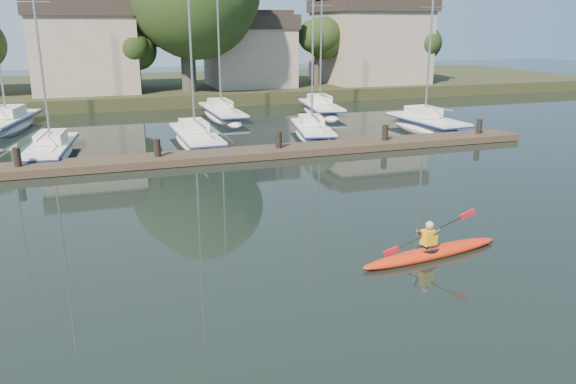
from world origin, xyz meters
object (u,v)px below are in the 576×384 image
object	(u,v)px
sailboat_4	(426,131)
sailboat_5	(7,131)
sailboat_3	(312,138)
sailboat_6	(222,119)
sailboat_2	(196,145)
dock	(220,155)
sailboat_7	(321,115)
sailboat_1	(52,158)
kayak	(431,251)

from	to	relation	value
sailboat_4	sailboat_5	bearing A→B (deg)	157.56
sailboat_3	sailboat_6	xyz separation A→B (m)	(-3.54, 8.80, -0.00)
sailboat_5	sailboat_6	bearing A→B (deg)	12.79
sailboat_4	sailboat_2	bearing A→B (deg)	175.53
dock	sailboat_7	bearing A→B (deg)	50.75
sailboat_2	sailboat_3	bearing A→B (deg)	-1.87
dock	sailboat_1	distance (m)	8.75
sailboat_1	sailboat_6	distance (m)	14.48
kayak	sailboat_1	bearing A→B (deg)	113.92
sailboat_4	sailboat_6	distance (m)	14.42
kayak	sailboat_5	xyz separation A→B (m)	(-14.13, 26.81, -0.38)
sailboat_3	sailboat_4	size ratio (longest dim) A/B	0.91
sailboat_1	sailboat_2	bearing A→B (deg)	13.32
sailboat_2	sailboat_6	xyz separation A→B (m)	(3.41, 8.68, 0.00)
sailboat_1	kayak	bearing A→B (deg)	-50.98
dock	sailboat_4	size ratio (longest dim) A/B	2.64
sailboat_5	sailboat_1	bearing A→B (deg)	-59.36
dock	sailboat_2	world-z (taller)	sailboat_2
dock	sailboat_3	bearing A→B (deg)	34.19
kayak	sailboat_4	xyz separation A→B (m)	(11.25, 18.10, -0.39)
sailboat_1	sailboat_6	bearing A→B (deg)	48.05
sailboat_4	sailboat_6	xyz separation A→B (m)	(-11.31, 8.94, 0.03)
sailboat_4	sailboat_7	world-z (taller)	sailboat_7
dock	sailboat_5	xyz separation A→B (m)	(-11.07, 13.03, -0.40)
kayak	sailboat_4	size ratio (longest dim) A/B	0.37
sailboat_3	sailboat_4	bearing A→B (deg)	10.81
dock	sailboat_6	world-z (taller)	sailboat_6
kayak	sailboat_3	xyz separation A→B (m)	(3.48, 18.23, -0.36)
sailboat_1	sailboat_3	distance (m)	14.48
sailboat_3	sailboat_5	world-z (taller)	sailboat_5
dock	sailboat_1	size ratio (longest dim) A/B	2.67
sailboat_2	kayak	bearing A→B (deg)	-80.16
sailboat_2	sailboat_4	size ratio (longest dim) A/B	1.11
sailboat_3	sailboat_7	size ratio (longest dim) A/B	0.88
sailboat_6	sailboat_7	size ratio (longest dim) A/B	1.13
kayak	sailboat_2	xyz separation A→B (m)	(-3.47, 18.35, -0.36)
kayak	sailboat_3	bearing A→B (deg)	71.03
kayak	dock	world-z (taller)	kayak
sailboat_4	sailboat_6	size ratio (longest dim) A/B	0.85
sailboat_1	sailboat_4	distance (m)	22.24
sailboat_1	sailboat_7	bearing A→B (deg)	33.31
dock	sailboat_6	xyz separation A→B (m)	(3.00, 13.25, -0.38)
dock	sailboat_4	world-z (taller)	sailboat_4
sailboat_1	sailboat_4	world-z (taller)	sailboat_1
sailboat_3	sailboat_7	world-z (taller)	sailboat_7
sailboat_6	sailboat_3	bearing A→B (deg)	-68.69
sailboat_2	sailboat_3	world-z (taller)	sailboat_2
sailboat_1	sailboat_2	size ratio (longest dim) A/B	0.90
sailboat_1	sailboat_3	xyz separation A→B (m)	(14.46, 0.72, -0.00)
kayak	sailboat_4	bearing A→B (deg)	49.98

